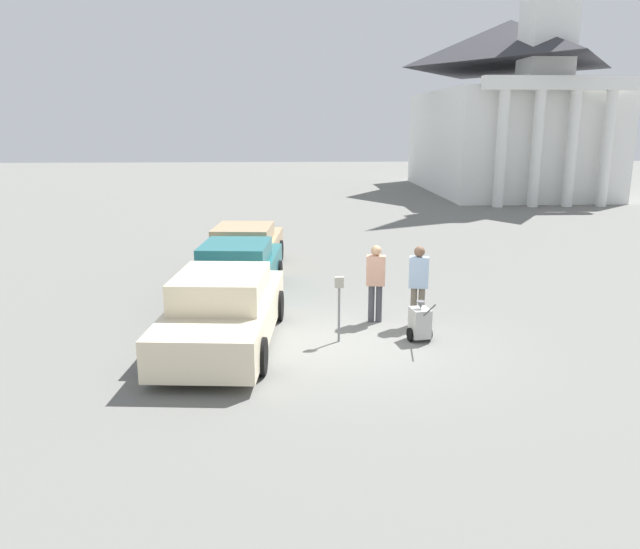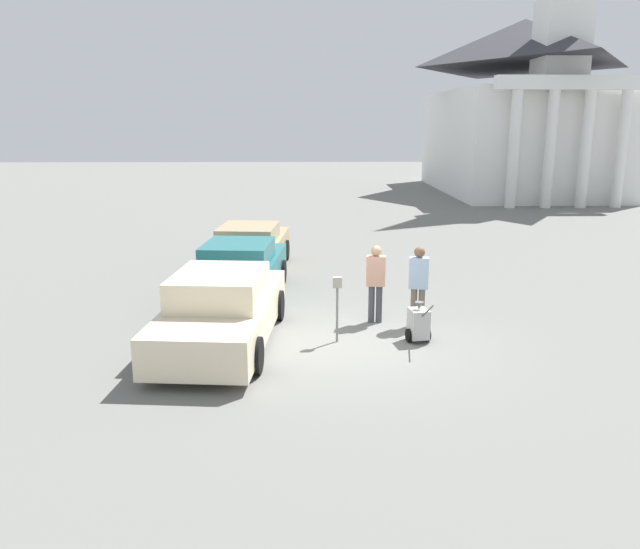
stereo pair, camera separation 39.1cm
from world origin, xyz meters
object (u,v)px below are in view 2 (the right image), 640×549
(equipment_cart, at_px, (419,323))
(parked_car_teal, at_px, (240,271))
(parking_meter, at_px, (337,297))
(person_supervisor, at_px, (418,281))
(parked_car_tan, at_px, (250,249))
(parked_car_cream, at_px, (222,310))
(person_worker, at_px, (376,279))
(church, at_px, (522,101))

(equipment_cart, bearing_deg, parked_car_teal, 129.94)
(parked_car_teal, distance_m, parking_meter, 4.15)
(person_supervisor, xyz_separation_m, equipment_cart, (-0.15, -0.99, -0.64))
(parked_car_teal, relative_size, parking_meter, 3.52)
(parked_car_tan, distance_m, parking_meter, 6.84)
(parked_car_cream, height_order, person_worker, person_worker)
(parked_car_cream, distance_m, equipment_cart, 4.01)
(person_supervisor, bearing_deg, equipment_cart, 91.90)
(parked_car_teal, bearing_deg, church, 63.12)
(parked_car_cream, xyz_separation_m, person_worker, (3.25, 1.30, 0.31))
(parked_car_cream, xyz_separation_m, equipment_cart, (4.00, 0.01, -0.31))
(person_worker, bearing_deg, church, -105.30)
(parked_car_teal, bearing_deg, parked_car_tan, 94.98)
(parked_car_tan, xyz_separation_m, person_supervisor, (4.15, -5.46, 0.37))
(parked_car_teal, height_order, church, church)
(parked_car_cream, bearing_deg, person_worker, 26.77)
(parked_car_teal, relative_size, church, 0.22)
(person_worker, relative_size, person_supervisor, 0.98)
(parked_car_teal, xyz_separation_m, equipment_cart, (4.00, -3.44, -0.29))
(parked_car_tan, relative_size, parking_meter, 3.67)
(parking_meter, height_order, person_supervisor, person_supervisor)
(parked_car_teal, bearing_deg, person_supervisor, -25.65)
(parked_car_cream, relative_size, church, 0.23)
(church, bearing_deg, parked_car_tan, -125.28)
(parking_meter, bearing_deg, equipment_cart, -0.80)
(person_worker, height_order, person_supervisor, person_supervisor)
(parked_car_cream, bearing_deg, parked_car_teal, 94.96)
(parked_car_cream, distance_m, parked_car_teal, 3.46)
(person_worker, bearing_deg, parked_car_cream, 30.73)
(parked_car_teal, distance_m, equipment_cart, 5.29)
(church, bearing_deg, person_worker, -114.24)
(parked_car_teal, xyz_separation_m, person_supervisor, (4.15, -2.46, 0.35))
(person_worker, height_order, equipment_cart, person_worker)
(parked_car_cream, distance_m, person_worker, 3.51)
(parked_car_teal, distance_m, person_worker, 3.91)
(parked_car_tan, xyz_separation_m, equipment_cart, (4.00, -6.44, -0.27))
(parked_car_teal, distance_m, person_supervisor, 4.83)
(parking_meter, distance_m, equipment_cart, 1.76)
(equipment_cart, bearing_deg, person_worker, 110.90)
(parked_car_teal, bearing_deg, parking_meter, -50.78)
(parked_car_cream, height_order, parked_car_tan, parked_car_cream)
(parked_car_cream, bearing_deg, parked_car_tan, 94.97)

